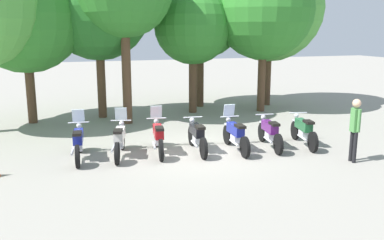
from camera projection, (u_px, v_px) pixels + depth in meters
name	position (u px, v px, depth m)	size (l,w,h in m)	color
ground_plane	(197.00, 151.00, 12.94)	(80.00, 80.00, 0.00)	gray
motorcycle_0	(78.00, 142.00, 12.11)	(0.65, 2.19, 1.37)	black
motorcycle_1	(120.00, 139.00, 12.38)	(0.81, 2.14, 1.37)	black
motorcycle_2	(158.00, 136.00, 12.71)	(0.69, 2.18, 1.37)	black
motorcycle_3	(197.00, 136.00, 12.86)	(0.63, 2.19, 0.99)	black
motorcycle_4	(235.00, 134.00, 12.98)	(0.62, 2.19, 1.37)	black
motorcycle_5	(270.00, 132.00, 13.30)	(0.72, 2.17, 0.99)	black
motorcycle_6	(303.00, 130.00, 13.56)	(0.76, 2.16, 0.99)	black
person_0	(355.00, 125.00, 11.71)	(0.27, 0.41, 1.82)	black
tree_1	(24.00, 14.00, 16.08)	(4.55, 4.55, 6.57)	brown
tree_2	(98.00, 8.00, 17.09)	(4.28, 4.28, 6.72)	brown
tree_4	(193.00, 26.00, 18.32)	(3.43, 3.43, 5.61)	brown
tree_5	(200.00, 13.00, 19.70)	(4.37, 4.37, 6.70)	brown
tree_6	(264.00, 10.00, 18.51)	(4.47, 4.47, 6.84)	brown
tree_7	(270.00, 8.00, 20.08)	(5.17, 5.17, 7.34)	brown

